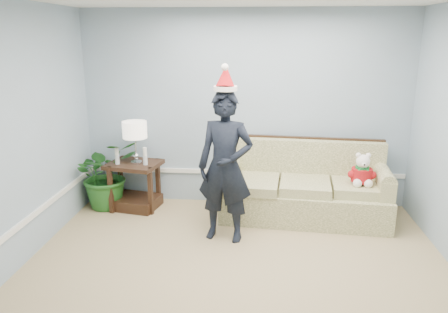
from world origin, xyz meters
The scene contains 10 objects.
room_shell centered at (0.00, 0.00, 1.35)m, with size 4.54×5.04×2.74m.
wainscot_trim centered at (-1.18, 1.18, 0.45)m, with size 4.49×4.99×0.06m.
sofa centered at (0.81, 2.05, 0.36)m, with size 2.22×1.10×1.00m.
side_table centered at (-1.51, 2.14, 0.26)m, with size 0.78×0.69×0.66m.
table_lamp centered at (-1.46, 2.11, 1.10)m, with size 0.33×0.33×0.58m.
candle_pair centered at (-1.51, 2.05, 0.77)m, with size 0.45×0.06×0.24m.
houseplant centered at (-1.91, 2.15, 0.48)m, with size 0.87×0.75×0.96m, color #205C1E.
man centered at (-0.17, 1.30, 0.88)m, with size 0.64×0.42×1.77m, color black.
santa_hat centered at (-0.17, 1.31, 1.89)m, with size 0.27×0.30×0.31m.
teddy_bear centered at (1.50, 1.86, 0.68)m, with size 0.26×0.30×0.42m.
Camera 1 is at (0.22, -3.48, 2.34)m, focal length 35.00 mm.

